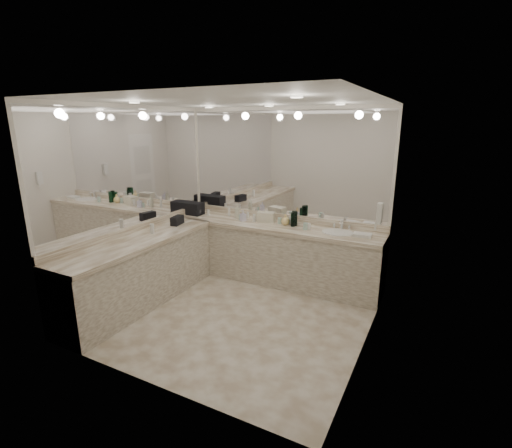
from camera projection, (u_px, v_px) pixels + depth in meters
The scene contains 38 objects.
floor at pixel (236, 314), 4.75m from camera, with size 3.20×3.20×0.00m, color beige.
ceiling at pixel (232, 101), 4.06m from camera, with size 3.20×3.20×0.00m, color white.
wall_back at pixel (284, 195), 5.69m from camera, with size 3.20×0.02×2.60m, color silver.
wall_left at pixel (134, 203), 5.11m from camera, with size 0.02×3.00×2.60m, color silver.
wall_right at pixel (372, 233), 3.70m from camera, with size 0.02×3.00×2.60m, color silver.
vanity_back_base at pixel (275, 255), 5.67m from camera, with size 3.20×0.60×0.84m, color beige.
vanity_back_top at pixel (275, 226), 5.54m from camera, with size 3.20×0.64×0.06m, color white.
vanity_left_base at pixel (140, 273), 4.95m from camera, with size 0.60×2.40×0.84m, color beige.
vanity_left_top at pixel (138, 242), 4.83m from camera, with size 0.64×2.42×0.06m, color white.
backsplash_back at pixel (283, 217), 5.77m from camera, with size 3.20×0.04×0.10m, color white.
backsplash_left at pixel (137, 227), 5.19m from camera, with size 0.04×3.00×0.10m, color white.
mirror_back at pixel (284, 164), 5.56m from camera, with size 3.12×0.01×1.55m, color white.
mirror_left at pixel (132, 168), 4.98m from camera, with size 0.01×2.92×1.55m, color white.
sink at pixel (338, 233), 5.12m from camera, with size 0.44×0.44×0.03m, color white.
faucet at pixel (342, 224), 5.28m from camera, with size 0.24×0.16×0.14m, color silver.
wall_phone at pixel (380, 213), 4.31m from camera, with size 0.06×0.10×0.24m, color white.
door at pixel (358, 274), 3.34m from camera, with size 0.02×0.82×2.10m, color white.
black_toiletry_bag at pixel (193, 208), 6.14m from camera, with size 0.35×0.22×0.20m, color black.
black_bag_spill at pixel (177, 220), 5.52m from camera, with size 0.11×0.24×0.13m, color black.
cream_cosmetic_case at pixel (266, 217), 5.67m from camera, with size 0.26×0.16×0.15m, color beige.
hand_towel at pixel (362, 235), 4.94m from camera, with size 0.24×0.16×0.04m, color white.
lotion_left at pixel (152, 229), 5.06m from camera, with size 0.06×0.06×0.13m, color white.
soap_bottle_a at pixel (237, 211), 5.87m from camera, with size 0.09×0.09×0.23m, color beige.
soap_bottle_b at pixel (243, 216), 5.71m from camera, with size 0.08×0.08×0.17m, color silver.
soap_bottle_c at pixel (286, 219), 5.50m from camera, with size 0.13×0.13×0.16m, color #FDDB89.
green_bottle_0 at pixel (294, 218), 5.46m from camera, with size 0.07×0.07×0.22m, color #104125.
green_bottle_1 at pixel (295, 218), 5.45m from camera, with size 0.07×0.07×0.22m, color #104125.
green_bottle_2 at pixel (293, 219), 5.40m from camera, with size 0.07×0.07×0.21m, color #104125.
green_bottle_3 at pixel (294, 218), 5.51m from camera, with size 0.06×0.06×0.19m, color #104125.
amenity_bottle_0 at pixel (309, 226), 5.26m from camera, with size 0.06×0.06×0.09m, color white.
amenity_bottle_1 at pixel (291, 220), 5.55m from camera, with size 0.06×0.06×0.12m, color silver.
amenity_bottle_2 at pixel (280, 221), 5.56m from camera, with size 0.06×0.06×0.09m, color silver.
amenity_bottle_3 at pixel (208, 212), 6.08m from camera, with size 0.05×0.05×0.10m, color white.
amenity_bottle_4 at pixel (305, 226), 5.25m from camera, with size 0.06×0.06×0.10m, color silver.
amenity_bottle_5 at pixel (229, 212), 6.01m from camera, with size 0.04×0.04×0.14m, color white.
amenity_bottle_6 at pixel (240, 218), 5.77m from camera, with size 0.04×0.04×0.08m, color silver.
amenity_bottle_7 at pixel (254, 218), 5.67m from camera, with size 0.05×0.05×0.12m, color white.
amenity_bottle_8 at pixel (248, 215), 5.89m from camera, with size 0.04×0.04×0.10m, color white.
Camera 1 is at (2.19, -3.68, 2.36)m, focal length 26.00 mm.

